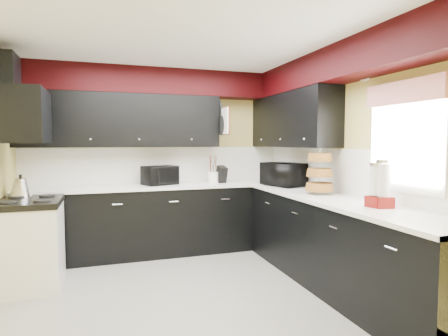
% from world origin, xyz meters
% --- Properties ---
extents(ground, '(3.60, 3.60, 0.00)m').
position_xyz_m(ground, '(0.00, 0.00, 0.00)').
color(ground, gray).
rests_on(ground, ground).
extents(wall_back, '(3.60, 0.06, 2.50)m').
position_xyz_m(wall_back, '(0.00, 1.80, 1.25)').
color(wall_back, '#E0C666').
rests_on(wall_back, ground).
extents(wall_right, '(0.06, 3.60, 2.50)m').
position_xyz_m(wall_right, '(1.80, 0.00, 1.25)').
color(wall_right, '#E0C666').
rests_on(wall_right, ground).
extents(ceiling, '(3.60, 3.60, 0.06)m').
position_xyz_m(ceiling, '(0.00, 0.00, 2.50)').
color(ceiling, white).
rests_on(ceiling, wall_back).
extents(cab_back, '(3.60, 0.60, 0.90)m').
position_xyz_m(cab_back, '(0.00, 1.50, 0.45)').
color(cab_back, black).
rests_on(cab_back, ground).
extents(cab_right, '(0.60, 3.00, 0.90)m').
position_xyz_m(cab_right, '(1.50, -0.30, 0.45)').
color(cab_right, black).
rests_on(cab_right, ground).
extents(counter_back, '(3.62, 0.64, 0.04)m').
position_xyz_m(counter_back, '(0.00, 1.50, 0.92)').
color(counter_back, white).
rests_on(counter_back, cab_back).
extents(counter_right, '(0.64, 3.02, 0.04)m').
position_xyz_m(counter_right, '(1.50, -0.30, 0.92)').
color(counter_right, white).
rests_on(counter_right, cab_right).
extents(splash_back, '(3.60, 0.02, 0.50)m').
position_xyz_m(splash_back, '(0.00, 1.79, 1.19)').
color(splash_back, white).
rests_on(splash_back, counter_back).
extents(splash_right, '(0.02, 3.60, 0.50)m').
position_xyz_m(splash_right, '(1.79, 0.00, 1.19)').
color(splash_right, white).
rests_on(splash_right, counter_right).
extents(upper_back, '(2.60, 0.35, 0.70)m').
position_xyz_m(upper_back, '(-0.50, 1.62, 1.80)').
color(upper_back, black).
rests_on(upper_back, wall_back).
extents(upper_right, '(0.35, 1.80, 0.70)m').
position_xyz_m(upper_right, '(1.62, 0.90, 1.80)').
color(upper_right, black).
rests_on(upper_right, wall_right).
extents(soffit_back, '(3.60, 0.36, 0.35)m').
position_xyz_m(soffit_back, '(0.00, 1.62, 2.33)').
color(soffit_back, black).
rests_on(soffit_back, wall_back).
extents(soffit_right, '(0.36, 3.24, 0.35)m').
position_xyz_m(soffit_right, '(1.62, -0.18, 2.33)').
color(soffit_right, black).
rests_on(soffit_right, wall_right).
extents(stove, '(0.60, 0.75, 0.86)m').
position_xyz_m(stove, '(-1.50, 0.75, 0.43)').
color(stove, white).
rests_on(stove, ground).
extents(cooktop, '(0.62, 0.77, 0.06)m').
position_xyz_m(cooktop, '(-1.50, 0.75, 0.89)').
color(cooktop, black).
rests_on(cooktop, stove).
extents(hood, '(0.50, 0.78, 0.55)m').
position_xyz_m(hood, '(-1.55, 0.75, 1.78)').
color(hood, black).
rests_on(hood, wall_left).
extents(hood_duct, '(0.24, 0.40, 0.40)m').
position_xyz_m(hood_duct, '(-1.68, 0.75, 2.20)').
color(hood_duct, black).
rests_on(hood_duct, wall_left).
extents(window, '(0.03, 0.86, 0.96)m').
position_xyz_m(window, '(1.79, -0.90, 1.55)').
color(window, white).
rests_on(window, wall_right).
extents(valance, '(0.04, 0.88, 0.20)m').
position_xyz_m(valance, '(1.73, -0.90, 1.95)').
color(valance, red).
rests_on(valance, wall_right).
extents(pan_top, '(0.03, 0.22, 0.40)m').
position_xyz_m(pan_top, '(0.82, 1.55, 2.00)').
color(pan_top, black).
rests_on(pan_top, upper_back).
extents(pan_mid, '(0.03, 0.28, 0.46)m').
position_xyz_m(pan_mid, '(0.82, 1.42, 1.75)').
color(pan_mid, black).
rests_on(pan_mid, upper_back).
extents(pan_low, '(0.03, 0.24, 0.42)m').
position_xyz_m(pan_low, '(0.82, 1.68, 1.72)').
color(pan_low, black).
rests_on(pan_low, upper_back).
extents(cut_board, '(0.03, 0.26, 0.35)m').
position_xyz_m(cut_board, '(0.83, 1.30, 1.80)').
color(cut_board, white).
rests_on(cut_board, upper_back).
extents(baskets, '(0.27, 0.27, 0.50)m').
position_xyz_m(baskets, '(1.52, 0.05, 1.18)').
color(baskets, brown).
rests_on(baskets, upper_right).
extents(deco_plate, '(0.03, 0.24, 0.24)m').
position_xyz_m(deco_plate, '(1.77, -0.35, 2.25)').
color(deco_plate, white).
rests_on(deco_plate, wall_right).
extents(toaster_oven, '(0.53, 0.49, 0.25)m').
position_xyz_m(toaster_oven, '(-0.02, 1.52, 1.07)').
color(toaster_oven, black).
rests_on(toaster_oven, counter_back).
extents(microwave, '(0.50, 0.63, 0.30)m').
position_xyz_m(microwave, '(1.50, 0.87, 1.09)').
color(microwave, black).
rests_on(microwave, counter_right).
extents(utensil_crock, '(0.17, 0.17, 0.15)m').
position_xyz_m(utensil_crock, '(0.71, 1.47, 1.02)').
color(utensil_crock, white).
rests_on(utensil_crock, counter_back).
extents(knife_block, '(0.13, 0.16, 0.23)m').
position_xyz_m(knife_block, '(0.84, 1.47, 1.06)').
color(knife_block, black).
rests_on(knife_block, counter_back).
extents(kettle, '(0.23, 0.23, 0.20)m').
position_xyz_m(kettle, '(-1.62, 1.03, 1.02)').
color(kettle, silver).
rests_on(kettle, cooktop).
extents(dispenser_a, '(0.17, 0.17, 0.40)m').
position_xyz_m(dispenser_a, '(1.56, -0.88, 1.14)').
color(dispenser_a, '#57070D').
rests_on(dispenser_a, counter_right).
extents(dispenser_b, '(0.16, 0.16, 0.36)m').
position_xyz_m(dispenser_b, '(1.53, -0.84, 1.12)').
color(dispenser_b, '#5F0F00').
rests_on(dispenser_b, counter_right).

